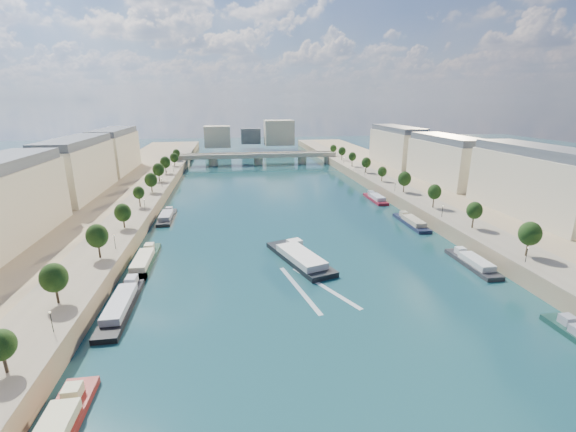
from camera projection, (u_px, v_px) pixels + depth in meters
name	position (u px, v px, depth m)	size (l,w,h in m)	color
ground	(288.00, 224.00, 143.27)	(700.00, 700.00, 0.00)	#0B2F31
quay_left	(81.00, 227.00, 132.20)	(44.00, 520.00, 5.00)	#9E8460
quay_right	(467.00, 210.00, 152.89)	(44.00, 520.00, 5.00)	#9E8460
pave_left	(126.00, 218.00, 133.62)	(14.00, 520.00, 0.10)	gray
pave_right	(432.00, 205.00, 149.99)	(14.00, 520.00, 0.10)	gray
trees_left	(131.00, 202.00, 134.23)	(4.80, 268.80, 8.26)	#382B1E
trees_right	(417.00, 186.00, 157.60)	(4.80, 268.80, 8.26)	#382B1E
lamps_left	(132.00, 219.00, 124.01)	(0.36, 200.36, 4.28)	black
lamps_right	(416.00, 196.00, 153.29)	(0.36, 200.36, 4.28)	black
buildings_left	(48.00, 182.00, 137.66)	(16.00, 226.00, 23.20)	beige
buildings_right	(483.00, 169.00, 162.07)	(16.00, 226.00, 23.20)	beige
skyline	(255.00, 134.00, 347.23)	(79.00, 42.00, 22.00)	beige
bridge	(258.00, 157.00, 275.67)	(112.00, 12.00, 8.15)	#C1B79E
tour_barge	(300.00, 258.00, 110.29)	(16.72, 29.59, 3.87)	black
wake	(312.00, 288.00, 94.91)	(15.68, 25.72, 0.04)	silver
moored_barges_left	(136.00, 278.00, 98.49)	(5.00, 124.04, 3.60)	maroon
moored_barges_right	(470.00, 261.00, 108.39)	(5.00, 159.69, 3.60)	black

